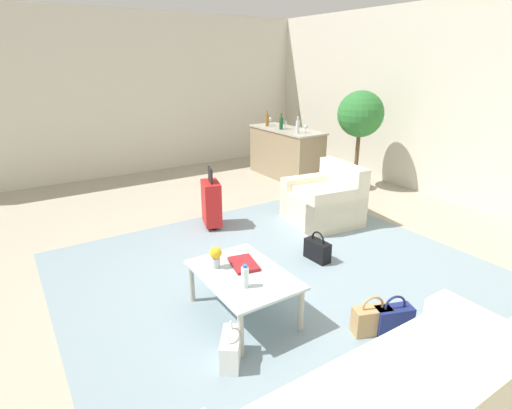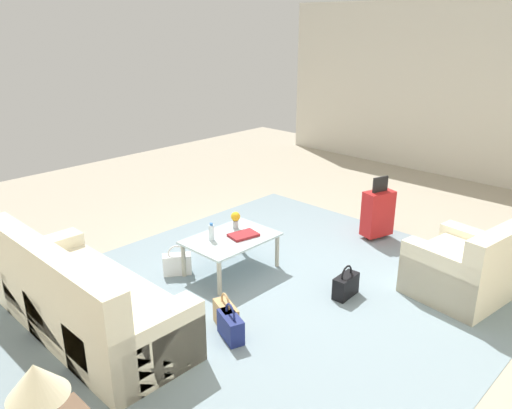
{
  "view_description": "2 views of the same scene",
  "coord_description": "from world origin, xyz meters",
  "px_view_note": "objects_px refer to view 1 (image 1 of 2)",
  "views": [
    {
      "loc": [
        3.07,
        -2.09,
        2.2
      ],
      "look_at": [
        -0.14,
        -0.01,
        0.82
      ],
      "focal_mm": 28.0,
      "sensor_mm": 36.0,
      "label": 1
    },
    {
      "loc": [
        3.93,
        3.28,
        2.72
      ],
      "look_at": [
        0.68,
        0.17,
        1.07
      ],
      "focal_mm": 35.0,
      "sensor_mm": 36.0,
      "label": 2
    }
  ],
  "objects_px": {
    "wine_glass_leftmost": "(270,119)",
    "potted_ficus": "(360,121)",
    "wine_glass_right_of_centre": "(306,127)",
    "bar_console": "(286,152)",
    "suitcase_red": "(211,202)",
    "coffee_table_book": "(244,264)",
    "handbag_navy": "(393,319)",
    "flower_vase": "(216,255)",
    "handbag_white": "(231,348)",
    "wine_bottle_clear": "(298,127)",
    "handbag_tan": "(371,320)",
    "water_bottle": "(245,277)",
    "handbag_black": "(317,250)",
    "coffee_table": "(243,279)",
    "wine_bottle_green": "(281,123)",
    "wine_bottle_amber": "(267,120)",
    "armchair": "(326,202)",
    "wine_glass_left_of_centre": "(285,123)"
  },
  "relations": [
    {
      "from": "coffee_table_book",
      "to": "handbag_navy",
      "type": "xyz_separation_m",
      "value": [
        1.03,
        0.86,
        -0.31
      ]
    },
    {
      "from": "flower_vase",
      "to": "bar_console",
      "type": "distance_m",
      "value": 4.62
    },
    {
      "from": "wine_glass_leftmost",
      "to": "handbag_tan",
      "type": "distance_m",
      "value": 5.5
    },
    {
      "from": "wine_glass_leftmost",
      "to": "wine_glass_right_of_centre",
      "type": "distance_m",
      "value": 1.15
    },
    {
      "from": "wine_bottle_green",
      "to": "potted_ficus",
      "type": "bearing_deg",
      "value": 29.11
    },
    {
      "from": "water_bottle",
      "to": "flower_vase",
      "type": "bearing_deg",
      "value": -173.21
    },
    {
      "from": "flower_vase",
      "to": "potted_ficus",
      "type": "xyz_separation_m",
      "value": [
        -1.98,
        3.85,
        0.66
      ]
    },
    {
      "from": "flower_vase",
      "to": "wine_bottle_green",
      "type": "height_order",
      "value": "wine_bottle_green"
    },
    {
      "from": "coffee_table",
      "to": "wine_bottle_clear",
      "type": "relative_size",
      "value": 3.37
    },
    {
      "from": "coffee_table",
      "to": "handbag_tan",
      "type": "bearing_deg",
      "value": 43.85
    },
    {
      "from": "bar_console",
      "to": "handbag_navy",
      "type": "height_order",
      "value": "bar_console"
    },
    {
      "from": "water_bottle",
      "to": "potted_ficus",
      "type": "bearing_deg",
      "value": 122.28
    },
    {
      "from": "coffee_table_book",
      "to": "wine_glass_left_of_centre",
      "type": "bearing_deg",
      "value": 150.4
    },
    {
      "from": "armchair",
      "to": "wine_bottle_amber",
      "type": "bearing_deg",
      "value": 163.2
    },
    {
      "from": "handbag_tan",
      "to": "potted_ficus",
      "type": "distance_m",
      "value": 4.33
    },
    {
      "from": "coffee_table_book",
      "to": "wine_bottle_clear",
      "type": "distance_m",
      "value": 4.13
    },
    {
      "from": "wine_bottle_amber",
      "to": "handbag_black",
      "type": "distance_m",
      "value": 4.03
    },
    {
      "from": "water_bottle",
      "to": "wine_glass_leftmost",
      "type": "distance_m",
      "value": 5.38
    },
    {
      "from": "flower_vase",
      "to": "wine_glass_left_of_centre",
      "type": "height_order",
      "value": "wine_glass_left_of_centre"
    },
    {
      "from": "bar_console",
      "to": "potted_ficus",
      "type": "distance_m",
      "value": 1.6
    },
    {
      "from": "armchair",
      "to": "bar_console",
      "type": "xyz_separation_m",
      "value": [
        -2.21,
        0.93,
        0.2
      ]
    },
    {
      "from": "suitcase_red",
      "to": "water_bottle",
      "type": "bearing_deg",
      "value": -19.98
    },
    {
      "from": "wine_glass_left_of_centre",
      "to": "handbag_navy",
      "type": "distance_m",
      "value": 4.98
    },
    {
      "from": "bar_console",
      "to": "wine_bottle_clear",
      "type": "xyz_separation_m",
      "value": [
        0.5,
        -0.13,
        0.58
      ]
    },
    {
      "from": "wine_glass_leftmost",
      "to": "potted_ficus",
      "type": "bearing_deg",
      "value": 17.24
    },
    {
      "from": "suitcase_red",
      "to": "handbag_white",
      "type": "height_order",
      "value": "suitcase_red"
    },
    {
      "from": "flower_vase",
      "to": "handbag_tan",
      "type": "height_order",
      "value": "flower_vase"
    },
    {
      "from": "water_bottle",
      "to": "wine_glass_right_of_centre",
      "type": "distance_m",
      "value": 4.51
    },
    {
      "from": "wine_glass_leftmost",
      "to": "suitcase_red",
      "type": "bearing_deg",
      "value": -49.39
    },
    {
      "from": "wine_bottle_green",
      "to": "handbag_black",
      "type": "bearing_deg",
      "value": -29.11
    },
    {
      "from": "wine_bottle_clear",
      "to": "handbag_tan",
      "type": "bearing_deg",
      "value": -29.93
    },
    {
      "from": "wine_bottle_amber",
      "to": "handbag_navy",
      "type": "relative_size",
      "value": 0.84
    },
    {
      "from": "wine_glass_leftmost",
      "to": "wine_bottle_clear",
      "type": "height_order",
      "value": "wine_bottle_clear"
    },
    {
      "from": "wine_glass_left_of_centre",
      "to": "wine_bottle_green",
      "type": "relative_size",
      "value": 0.51
    },
    {
      "from": "suitcase_red",
      "to": "wine_glass_right_of_centre",
      "type": "bearing_deg",
      "value": 111.07
    },
    {
      "from": "coffee_table_book",
      "to": "suitcase_red",
      "type": "relative_size",
      "value": 0.37
    },
    {
      "from": "wine_glass_right_of_centre",
      "to": "potted_ficus",
      "type": "bearing_deg",
      "value": 39.34
    },
    {
      "from": "flower_vase",
      "to": "handbag_tan",
      "type": "relative_size",
      "value": 0.57
    },
    {
      "from": "armchair",
      "to": "wine_glass_left_of_centre",
      "type": "relative_size",
      "value": 6.61
    },
    {
      "from": "bar_console",
      "to": "potted_ficus",
      "type": "xyz_separation_m",
      "value": [
        1.3,
        0.6,
        0.72
      ]
    },
    {
      "from": "water_bottle",
      "to": "handbag_black",
      "type": "xyz_separation_m",
      "value": [
        -0.64,
        1.37,
        -0.39
      ]
    },
    {
      "from": "suitcase_red",
      "to": "wine_bottle_clear",
      "type": "bearing_deg",
      "value": 113.77
    },
    {
      "from": "bar_console",
      "to": "wine_bottle_clear",
      "type": "distance_m",
      "value": 0.77
    },
    {
      "from": "wine_bottle_green",
      "to": "handbag_white",
      "type": "distance_m",
      "value": 5.3
    },
    {
      "from": "water_bottle",
      "to": "wine_bottle_clear",
      "type": "xyz_separation_m",
      "value": [
        -3.2,
        3.07,
        0.55
      ]
    },
    {
      "from": "coffee_table",
      "to": "water_bottle",
      "type": "height_order",
      "value": "water_bottle"
    },
    {
      "from": "handbag_tan",
      "to": "potted_ficus",
      "type": "xyz_separation_m",
      "value": [
        -3.01,
        2.92,
        1.08
      ]
    },
    {
      "from": "bar_console",
      "to": "suitcase_red",
      "type": "distance_m",
      "value": 2.83
    },
    {
      "from": "wine_glass_right_of_centre",
      "to": "handbag_tan",
      "type": "height_order",
      "value": "wine_glass_right_of_centre"
    },
    {
      "from": "wine_glass_left_of_centre",
      "to": "potted_ficus",
      "type": "height_order",
      "value": "potted_ficus"
    }
  ]
}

